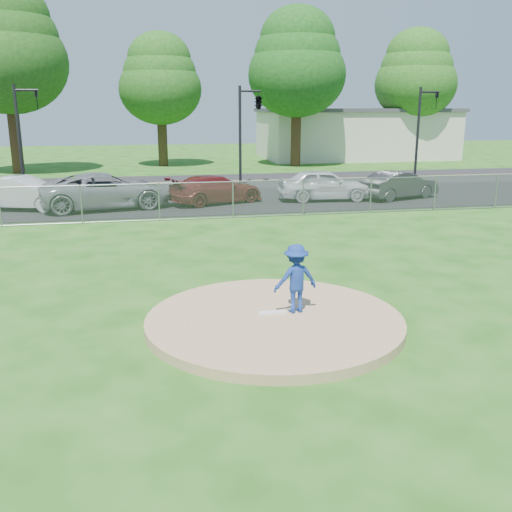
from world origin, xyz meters
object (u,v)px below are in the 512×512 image
(commercial_building, at_px, (355,133))
(traffic_signal_center, at_px, (257,104))
(parked_car_darkred, at_px, (216,189))
(parked_car_pearl, at_px, (324,185))
(parked_car_charcoal, at_px, (399,185))
(tree_left, at_px, (6,47))
(pitcher, at_px, (296,278))
(tree_center, at_px, (160,79))
(parked_car_white, at_px, (23,193))
(traffic_signal_left, at_px, (23,128))
(tree_far_right, at_px, (416,74))
(traffic_cone, at_px, (51,201))
(traffic_signal_right, at_px, (422,125))
(parked_car_gray, at_px, (106,191))
(tree_right, at_px, (297,62))

(commercial_building, height_order, traffic_signal_center, traffic_signal_center)
(traffic_signal_center, relative_size, parked_car_darkred, 1.22)
(parked_car_pearl, relative_size, parked_car_charcoal, 1.08)
(tree_left, xyz_separation_m, pitcher, (11.51, -30.78, -7.30))
(pitcher, bearing_deg, parked_car_pearl, -118.11)
(parked_car_charcoal, bearing_deg, tree_center, 10.20)
(traffic_signal_center, xyz_separation_m, parked_car_pearl, (2.10, -6.38, -3.84))
(tree_left, bearing_deg, tree_center, 16.70)
(parked_car_white, xyz_separation_m, parked_car_pearl, (13.91, -0.08, 0.03))
(commercial_building, xyz_separation_m, traffic_signal_left, (-24.76, -16.00, 1.20))
(parked_car_darkred, bearing_deg, tree_center, -15.49)
(tree_center, bearing_deg, tree_left, -163.30)
(parked_car_darkred, bearing_deg, tree_far_right, -66.09)
(tree_left, height_order, parked_car_white, tree_left)
(commercial_building, height_order, traffic_signal_left, traffic_signal_left)
(tree_center, relative_size, traffic_cone, 13.76)
(parked_car_white, bearing_deg, traffic_signal_center, -44.52)
(commercial_building, relative_size, traffic_signal_right, 2.93)
(tree_left, relative_size, pitcher, 8.46)
(traffic_signal_right, xyz_separation_m, parked_car_gray, (-18.48, -6.71, -2.55))
(pitcher, bearing_deg, traffic_signal_left, -75.20)
(traffic_signal_center, xyz_separation_m, traffic_cone, (-10.66, -6.29, -4.24))
(tree_far_right, relative_size, traffic_signal_left, 1.92)
(tree_far_right, bearing_deg, traffic_signal_left, -155.68)
(tree_right, relative_size, parked_car_charcoal, 2.81)
(tree_center, height_order, tree_right, tree_right)
(pitcher, relative_size, parked_car_pearl, 0.33)
(pitcher, bearing_deg, traffic_signal_center, -107.29)
(parked_car_pearl, bearing_deg, traffic_signal_right, -47.44)
(commercial_building, distance_m, traffic_signal_right, 16.14)
(traffic_signal_left, bearing_deg, tree_center, 57.10)
(traffic_signal_left, xyz_separation_m, parked_car_pearl, (14.83, -6.38, -2.59))
(pitcher, xyz_separation_m, parked_car_gray, (-4.76, 15.07, -0.13))
(traffic_cone, bearing_deg, parked_car_darkred, 0.66)
(parked_car_gray, height_order, parked_car_pearl, parked_car_gray)
(pitcher, bearing_deg, tree_right, -113.23)
(tree_center, relative_size, parked_car_gray, 1.71)
(tree_left, relative_size, parked_car_pearl, 2.80)
(parked_car_darkred, height_order, parked_car_pearl, parked_car_pearl)
(commercial_building, relative_size, traffic_cone, 22.93)
(tree_right, relative_size, traffic_signal_right, 2.08)
(tree_right, xyz_separation_m, parked_car_pearl, (-2.93, -16.38, -6.88))
(pitcher, xyz_separation_m, parked_car_pearl, (5.56, 15.40, -0.17))
(traffic_signal_center, bearing_deg, parked_car_darkred, -117.19)
(parked_car_white, relative_size, parked_car_gray, 0.78)
(parked_car_white, bearing_deg, commercial_building, -29.50)
(parked_car_pearl, bearing_deg, tree_center, 25.63)
(commercial_building, xyz_separation_m, tree_far_right, (4.00, -3.00, 4.90))
(commercial_building, height_order, traffic_cone, commercial_building)
(commercial_building, height_order, parked_car_darkred, commercial_building)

